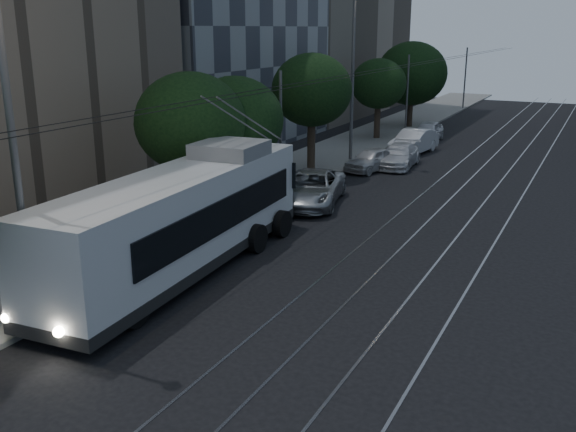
% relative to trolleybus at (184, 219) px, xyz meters
% --- Properties ---
extents(ground, '(120.00, 120.00, 0.00)m').
position_rel_trolleybus_xyz_m(ground, '(4.10, -0.71, -1.79)').
color(ground, black).
rests_on(ground, ground).
extents(sidewalk, '(5.00, 90.00, 0.15)m').
position_rel_trolleybus_xyz_m(sidewalk, '(-3.40, 19.29, -1.71)').
color(sidewalk, gray).
rests_on(sidewalk, ground).
extents(tram_rails, '(4.52, 90.00, 0.02)m').
position_rel_trolleybus_xyz_m(tram_rails, '(6.60, 19.29, -1.78)').
color(tram_rails, gray).
rests_on(tram_rails, ground).
extents(overhead_wires, '(2.23, 90.00, 6.00)m').
position_rel_trolleybus_xyz_m(overhead_wires, '(-0.87, 19.29, 1.68)').
color(overhead_wires, black).
rests_on(overhead_wires, ground).
extents(trolleybus, '(3.47, 13.04, 5.63)m').
position_rel_trolleybus_xyz_m(trolleybus, '(0.00, 0.00, 0.00)').
color(trolleybus, silver).
rests_on(trolleybus, ground).
extents(pickup_silver, '(3.71, 5.91, 1.52)m').
position_rel_trolleybus_xyz_m(pickup_silver, '(0.29, 9.47, -1.02)').
color(pickup_silver, '#A0A3A7').
rests_on(pickup_silver, ground).
extents(car_white_a, '(2.42, 4.07, 1.30)m').
position_rel_trolleybus_xyz_m(car_white_a, '(0.31, 17.56, -1.14)').
color(car_white_a, '#AEAFB3').
rests_on(car_white_a, ground).
extents(car_white_b, '(2.15, 4.68, 1.32)m').
position_rel_trolleybus_xyz_m(car_white_b, '(1.40, 19.31, -1.12)').
color(car_white_b, silver).
rests_on(car_white_b, ground).
extents(car_white_c, '(2.26, 4.86, 1.54)m').
position_rel_trolleybus_xyz_m(car_white_c, '(0.98, 23.79, -1.01)').
color(car_white_c, silver).
rests_on(car_white_c, ground).
extents(car_white_d, '(1.88, 4.28, 1.44)m').
position_rel_trolleybus_xyz_m(car_white_d, '(0.61, 28.79, -1.07)').
color(car_white_d, silver).
rests_on(car_white_d, ground).
extents(tree_1, '(4.46, 4.46, 6.19)m').
position_rel_trolleybus_xyz_m(tree_1, '(-2.90, 4.68, 2.38)').
color(tree_1, black).
rests_on(tree_1, ground).
extents(tree_2, '(4.24, 4.24, 5.87)m').
position_rel_trolleybus_xyz_m(tree_2, '(-2.40, 7.29, 2.16)').
color(tree_2, black).
rests_on(tree_2, ground).
extents(tree_3, '(4.35, 4.35, 6.57)m').
position_rel_trolleybus_xyz_m(tree_3, '(-2.40, 15.29, 2.81)').
color(tree_3, black).
rests_on(tree_3, ground).
extents(tree_4, '(3.94, 3.94, 5.79)m').
position_rel_trolleybus_xyz_m(tree_4, '(-2.90, 27.84, 2.20)').
color(tree_4, black).
rests_on(tree_4, ground).
extents(tree_5, '(5.55, 5.55, 6.85)m').
position_rel_trolleybus_xyz_m(tree_5, '(-2.40, 34.46, 2.55)').
color(tree_5, black).
rests_on(tree_5, ground).
extents(streetlamp_near, '(2.67, 0.44, 11.20)m').
position_rel_trolleybus_xyz_m(streetlamp_near, '(-0.84, -5.32, 4.89)').
color(streetlamp_near, '#5E5E61').
rests_on(streetlamp_near, ground).
extents(streetlamp_far, '(2.50, 0.44, 10.37)m').
position_rel_trolleybus_xyz_m(streetlamp_far, '(-1.28, 19.51, 4.44)').
color(streetlamp_far, '#5E5E61').
rests_on(streetlamp_far, ground).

